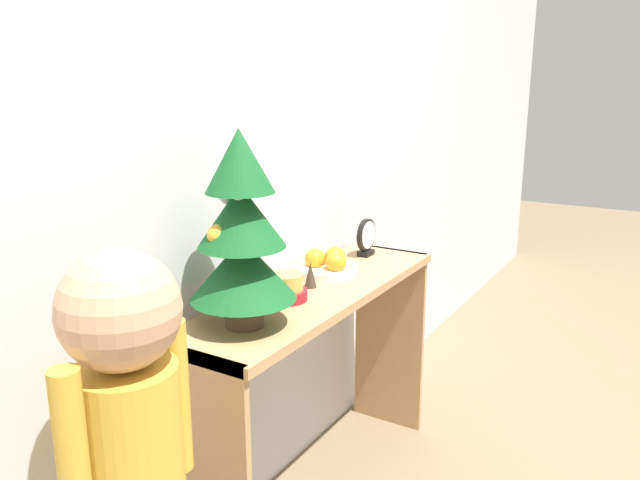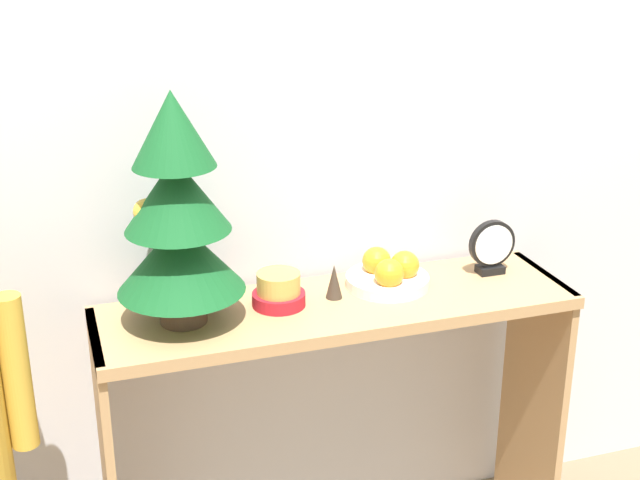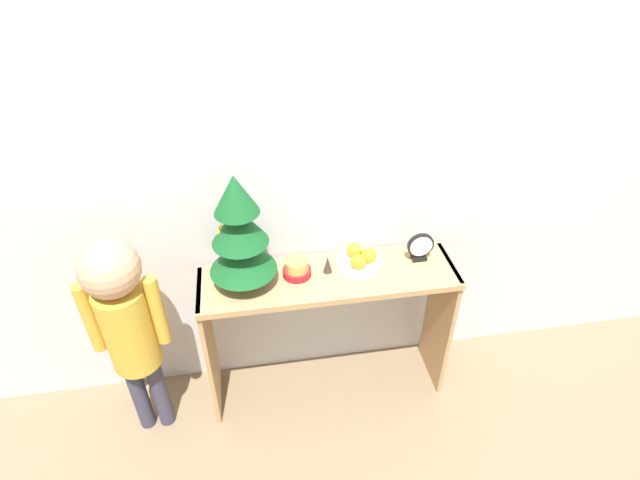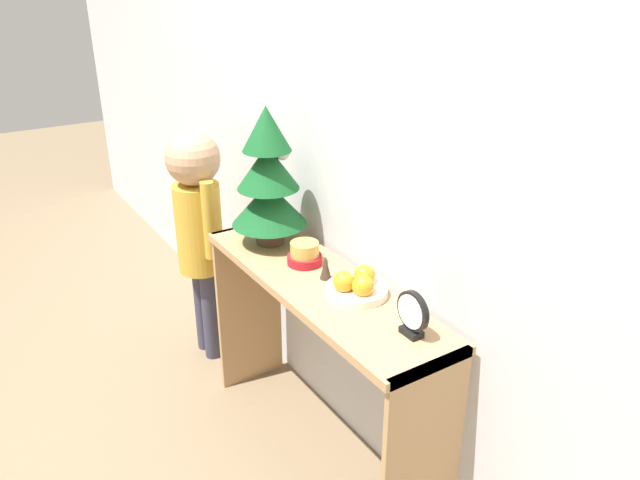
# 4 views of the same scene
# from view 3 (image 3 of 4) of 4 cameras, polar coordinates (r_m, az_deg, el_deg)

# --- Properties ---
(ground_plane) EXTENTS (12.00, 12.00, 0.00)m
(ground_plane) POSITION_cam_3_polar(r_m,az_deg,el_deg) (2.69, 1.46, -18.77)
(ground_plane) COLOR #7A664C
(back_wall) EXTENTS (7.00, 0.05, 2.50)m
(back_wall) POSITION_cam_3_polar(r_m,az_deg,el_deg) (2.13, 0.12, 9.72)
(back_wall) COLOR silver
(back_wall) RESTS_ON ground_plane
(console_table) EXTENTS (1.16, 0.33, 0.76)m
(console_table) POSITION_cam_3_polar(r_m,az_deg,el_deg) (2.35, 0.94, -7.35)
(console_table) COLOR tan
(console_table) RESTS_ON ground_plane
(mini_tree) EXTENTS (0.29, 0.29, 0.53)m
(mini_tree) POSITION_cam_3_polar(r_m,az_deg,el_deg) (2.06, -9.17, 0.63)
(mini_tree) COLOR #4C3828
(mini_tree) RESTS_ON console_table
(fruit_bowl) EXTENTS (0.21, 0.21, 0.09)m
(fruit_bowl) POSITION_cam_3_polar(r_m,az_deg,el_deg) (2.27, 4.54, -2.22)
(fruit_bowl) COLOR silver
(fruit_bowl) RESTS_ON console_table
(singing_bowl) EXTENTS (0.13, 0.13, 0.08)m
(singing_bowl) POSITION_cam_3_polar(r_m,az_deg,el_deg) (2.21, -2.67, -3.26)
(singing_bowl) COLOR #AD1923
(singing_bowl) RESTS_ON console_table
(desk_clock) EXTENTS (0.12, 0.04, 0.14)m
(desk_clock) POSITION_cam_3_polar(r_m,az_deg,el_deg) (2.32, 11.39, -0.83)
(desk_clock) COLOR black
(desk_clock) RESTS_ON console_table
(figurine) EXTENTS (0.04, 0.04, 0.09)m
(figurine) POSITION_cam_3_polar(r_m,az_deg,el_deg) (2.22, 0.76, -2.79)
(figurine) COLOR #382D23
(figurine) RESTS_ON console_table
(child_figure) EXTENTS (0.33, 0.24, 1.11)m
(child_figure) POSITION_cam_3_polar(r_m,az_deg,el_deg) (2.23, -21.39, -8.24)
(child_figure) COLOR #38384C
(child_figure) RESTS_ON ground_plane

